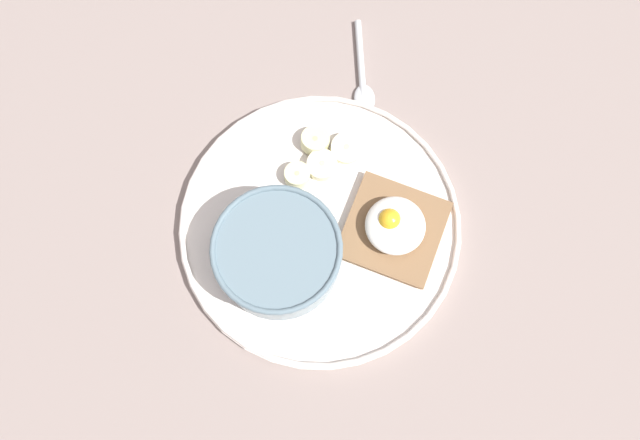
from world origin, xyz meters
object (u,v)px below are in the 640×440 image
(toast_slice, at_px, (393,230))
(banana_slice_front, at_px, (297,175))
(poached_egg, at_px, (395,225))
(banana_slice_left, at_px, (322,165))
(banana_slice_back, at_px, (315,141))
(spoon, at_px, (362,78))
(oatmeal_bowl, at_px, (278,254))
(banana_slice_right, at_px, (342,147))

(toast_slice, relative_size, banana_slice_front, 3.40)
(poached_egg, xyz_separation_m, banana_slice_left, (0.09, -0.04, -0.02))
(toast_slice, bearing_deg, banana_slice_left, -25.05)
(banana_slice_back, height_order, spoon, banana_slice_back)
(oatmeal_bowl, height_order, banana_slice_front, oatmeal_bowl)
(toast_slice, height_order, spoon, toast_slice)
(spoon, bearing_deg, toast_slice, 117.69)
(oatmeal_bowl, relative_size, banana_slice_right, 2.63)
(banana_slice_front, bearing_deg, banana_slice_right, -126.70)
(oatmeal_bowl, relative_size, toast_slice, 1.25)
(toast_slice, distance_m, banana_slice_front, 0.12)
(poached_egg, height_order, banana_slice_back, poached_egg)
(toast_slice, height_order, banana_slice_left, banana_slice_left)
(toast_slice, xyz_separation_m, spoon, (0.09, -0.16, -0.01))
(banana_slice_back, height_order, banana_slice_right, banana_slice_back)
(banana_slice_left, xyz_separation_m, spoon, (-0.01, -0.12, -0.01))
(toast_slice, xyz_separation_m, banana_slice_back, (0.11, -0.07, 0.00))
(poached_egg, bearing_deg, banana_slice_left, -25.16)
(toast_slice, xyz_separation_m, poached_egg, (0.00, -0.00, 0.02))
(banana_slice_left, height_order, banana_slice_right, banana_slice_left)
(oatmeal_bowl, relative_size, banana_slice_left, 2.90)
(banana_slice_front, bearing_deg, poached_egg, 168.19)
(banana_slice_right, relative_size, spoon, 0.43)
(oatmeal_bowl, distance_m, banana_slice_front, 0.09)
(spoon, bearing_deg, oatmeal_bowl, 85.69)
(banana_slice_front, bearing_deg, toast_slice, 168.18)
(toast_slice, distance_m, banana_slice_right, 0.11)
(banana_slice_back, bearing_deg, spoon, -104.05)
(banana_slice_back, distance_m, spoon, 0.10)
(banana_slice_right, bearing_deg, banana_slice_left, 63.91)
(toast_slice, bearing_deg, banana_slice_right, -41.58)
(toast_slice, relative_size, banana_slice_right, 2.10)
(poached_egg, height_order, banana_slice_right, poached_egg)
(banana_slice_left, bearing_deg, banana_slice_back, -55.85)
(poached_egg, distance_m, banana_slice_back, 0.13)
(poached_egg, relative_size, spoon, 0.54)
(oatmeal_bowl, xyz_separation_m, banana_slice_back, (0.01, -0.14, -0.02))
(poached_egg, distance_m, spoon, 0.19)
(poached_egg, relative_size, banana_slice_right, 1.27)
(banana_slice_left, bearing_deg, banana_slice_right, -116.09)
(poached_egg, bearing_deg, toast_slice, 166.99)
(oatmeal_bowl, xyz_separation_m, spoon, (-0.02, -0.23, -0.03))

